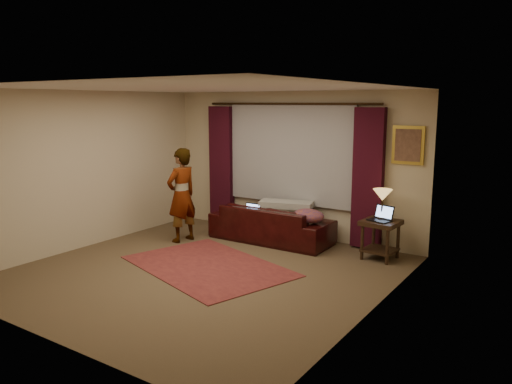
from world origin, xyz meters
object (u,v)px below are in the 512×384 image
Objects in this scene: end_table at (380,240)px; person at (182,195)px; sofa at (271,217)px; laptop_sofa at (250,211)px; tiffany_lamp at (382,204)px; laptop_table at (380,213)px.

person is at bearing -163.96° from end_table.
sofa is at bearing -177.86° from end_table.
tiffany_lamp reaches higher than laptop_sofa.
laptop_sofa is 0.20× the size of person.
laptop_table reaches higher than end_table.
sofa is 1.95m from end_table.
sofa is at bearing -175.59° from tiffany_lamp.
laptop_sofa reaches higher than end_table.
sofa is 6.06× the size of laptop_table.
sofa is 6.54× the size of laptop_sofa.
end_table is 0.37× the size of person.
person is (-1.30, -0.86, 0.38)m from sofa.
end_table is at bearing 4.32° from laptop_sofa.
end_table is at bearing -178.38° from sofa.
laptop_sofa is 2.27m from laptop_table.
sofa is 1.60m from person.
person is at bearing 33.04° from sofa.
tiffany_lamp reaches higher than laptop_table.
laptop_sofa is 2.28m from tiffany_lamp.
end_table is at bearing -73.90° from tiffany_lamp.
end_table is (2.25, 0.29, -0.24)m from laptop_sofa.
person is (-3.24, -0.88, 0.09)m from laptop_table.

